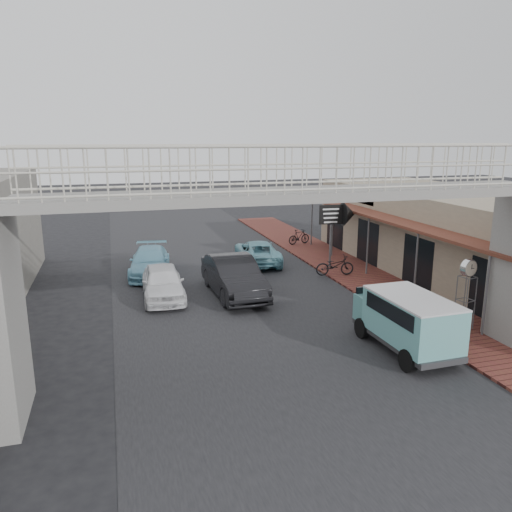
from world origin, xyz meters
TOP-DOWN VIEW (x-y plane):
  - ground at (0.00, 0.00)m, footprint 120.00×120.00m
  - road_strip at (0.00, 0.00)m, footprint 10.00×60.00m
  - sidewalk at (6.50, 3.00)m, footprint 3.00×40.00m
  - shophouse_row at (10.97, 4.00)m, footprint 7.20×18.00m
  - footbridge at (0.00, -4.00)m, footprint 16.40×2.40m
  - white_hatchback at (-2.93, 4.18)m, footprint 1.80×4.17m
  - dark_sedan at (0.00, 3.81)m, footprint 1.95×5.08m
  - angkot_curb at (2.50, 8.80)m, footprint 2.58×4.66m
  - angkot_far at (-3.16, 8.09)m, footprint 2.41×4.69m
  - angkot_van at (3.80, -3.28)m, footprint 1.83×3.83m
  - motorcycle_near at (5.30, 5.17)m, footprint 1.92×0.89m
  - motorcycle_far at (6.25, 12.39)m, footprint 1.58×0.79m
  - street_clock at (6.66, -2.33)m, footprint 0.63×0.56m
  - arrow_sign at (6.55, 6.63)m, footprint 1.92×1.22m

SIDE VIEW (x-z plane):
  - ground at x=0.00m, z-range 0.00..0.00m
  - road_strip at x=0.00m, z-range 0.00..0.01m
  - sidewalk at x=6.50m, z-range 0.00..0.10m
  - motorcycle_far at x=6.25m, z-range 0.10..1.02m
  - motorcycle_near at x=5.30m, z-range 0.10..1.07m
  - angkot_curb at x=2.50m, z-range 0.00..1.23m
  - angkot_far at x=-3.16m, z-range 0.00..1.30m
  - white_hatchback at x=-2.93m, z-range 0.00..1.40m
  - dark_sedan at x=0.00m, z-range 0.00..1.65m
  - angkot_van at x=3.80m, z-range 0.25..2.11m
  - shophouse_row at x=10.97m, z-range 0.01..4.01m
  - street_clock at x=6.66m, z-range 0.91..3.37m
  - arrow_sign at x=6.55m, z-range 1.11..4.41m
  - footbridge at x=0.00m, z-range 0.01..6.35m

